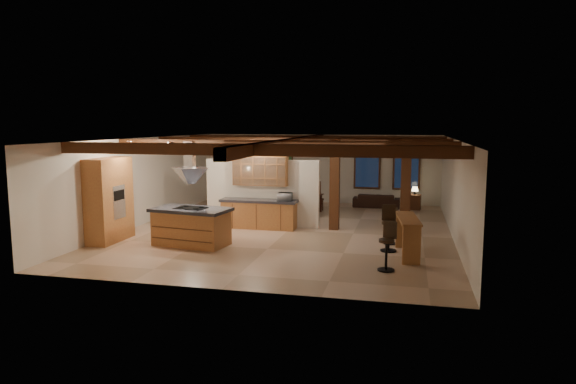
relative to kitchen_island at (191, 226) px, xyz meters
name	(u,v)px	position (x,y,z in m)	size (l,w,h in m)	color
ground	(288,230)	(2.19, 2.53, -0.53)	(12.00, 12.00, 0.00)	tan
room_walls	(288,175)	(2.19, 2.53, 1.25)	(12.00, 12.00, 12.00)	silver
ceiling_beams	(288,143)	(2.19, 2.53, 2.23)	(10.00, 12.00, 0.28)	#3D230F
timber_posts	(370,175)	(4.69, 3.03, 1.23)	(2.50, 0.30, 2.90)	#3D230F
partition_wall	(262,193)	(1.19, 3.03, 0.57)	(3.80, 0.18, 2.20)	silver
pantry_cabinet	(109,200)	(-2.48, -0.07, 0.67)	(0.67, 1.60, 2.40)	#A97736
back_counter	(259,214)	(1.19, 2.64, -0.06)	(2.50, 0.66, 0.94)	#A97736
upper_display_cabinet	(260,171)	(1.19, 2.84, 1.32)	(1.80, 0.36, 0.95)	#A97736
range_hood	(190,182)	(0.00, 0.00, 1.25)	(1.10, 1.10, 1.40)	silver
back_windows	(387,169)	(4.99, 8.46, 0.97)	(2.70, 0.07, 1.70)	#3D230F
framed_art	(286,162)	(0.69, 8.46, 1.17)	(0.65, 0.05, 0.85)	#3D230F
recessed_cans	(187,141)	(-0.35, 0.59, 2.34)	(3.16, 2.46, 0.03)	silver
kitchen_island	(191,226)	(0.00, 0.00, 0.00)	(2.27, 1.43, 1.06)	#A97736
dining_table	(294,204)	(1.67, 5.74, -0.18)	(2.00, 1.11, 0.70)	#3A1A0E
sofa	(376,200)	(4.64, 7.76, -0.26)	(1.86, 0.73, 0.54)	black
microwave	(285,197)	(2.05, 2.64, 0.53)	(0.45, 0.30, 0.25)	silver
bar_counter	(408,230)	(5.88, 0.17, 0.14)	(0.69, 1.95, 1.00)	#A97736
side_table	(415,202)	(6.14, 7.55, -0.24)	(0.47, 0.47, 0.59)	#3D230F
table_lamp	(415,189)	(6.14, 7.55, 0.27)	(0.26, 0.26, 0.31)	black
bar_stool_a	(387,246)	(5.42, -1.30, 0.04)	(0.42, 0.43, 1.13)	black
bar_stool_b	(389,228)	(5.39, 0.56, 0.09)	(0.43, 0.44, 1.23)	black
bar_stool_c	(391,225)	(5.41, 1.41, -0.01)	(0.39, 0.40, 1.03)	black
dining_chairs	(294,197)	(1.67, 5.74, 0.07)	(2.04, 2.04, 1.18)	#3D230F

